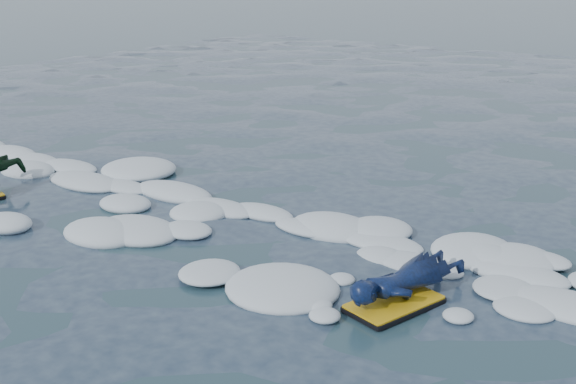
% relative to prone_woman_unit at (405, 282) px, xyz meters
% --- Properties ---
extents(ground, '(120.00, 120.00, 0.00)m').
position_rel_prone_woman_unit_xyz_m(ground, '(-3.00, -0.55, -0.19)').
color(ground, '#182F3A').
rests_on(ground, ground).
extents(foam_band, '(12.00, 3.10, 0.30)m').
position_rel_prone_woman_unit_xyz_m(foam_band, '(-3.00, 0.49, -0.19)').
color(foam_band, silver).
rests_on(foam_band, ground).
extents(prone_woman_unit, '(0.89, 1.57, 0.38)m').
position_rel_prone_woman_unit_xyz_m(prone_woman_unit, '(0.00, 0.00, 0.00)').
color(prone_woman_unit, black).
rests_on(prone_woman_unit, ground).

